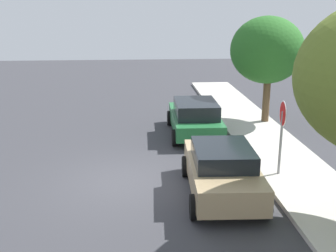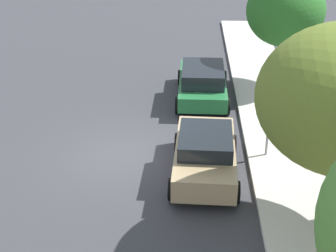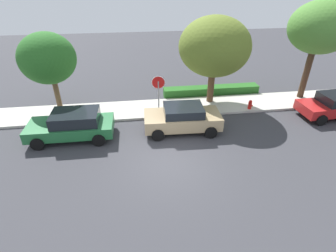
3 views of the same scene
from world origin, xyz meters
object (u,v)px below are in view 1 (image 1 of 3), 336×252
stop_sign (282,126)px  parked_car_green (195,117)px  street_tree_near_corner (267,50)px  parked_car_tan (222,170)px

stop_sign → parked_car_green: (-4.64, -1.96, -0.91)m
stop_sign → street_tree_near_corner: street_tree_near_corner is taller
stop_sign → parked_car_green: stop_sign is taller
parked_car_tan → street_tree_near_corner: 8.29m
parked_car_tan → street_tree_near_corner: size_ratio=0.87×
parked_car_tan → street_tree_near_corner: (-7.17, 3.32, 2.53)m
stop_sign → parked_car_tan: 2.45m
parked_car_tan → parked_car_green: (-5.71, 0.04, 0.01)m
parked_car_tan → parked_car_green: size_ratio=0.96×
parked_car_green → parked_car_tan: bearing=-0.4°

